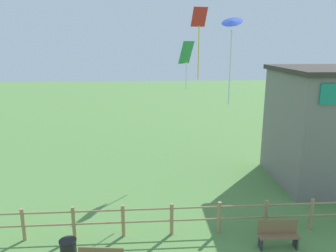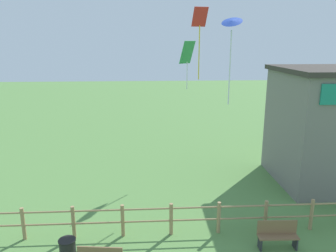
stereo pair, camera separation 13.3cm
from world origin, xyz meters
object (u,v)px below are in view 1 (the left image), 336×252
(trash_bin, at_px, (68,250))
(kite_red_diamond, at_px, (199,29))
(park_bench_by_building, at_px, (278,234))
(kite_green_diamond, at_px, (186,56))
(kite_blue_delta, at_px, (232,29))

(trash_bin, height_order, kite_red_diamond, kite_red_diamond)
(park_bench_by_building, relative_size, trash_bin, 1.94)
(kite_green_diamond, bearing_deg, park_bench_by_building, -74.44)
(park_bench_by_building, xyz_separation_m, kite_red_diamond, (-2.10, 5.86, 7.34))
(park_bench_by_building, bearing_deg, trash_bin, -178.31)
(kite_red_diamond, bearing_deg, park_bench_by_building, -70.30)
(kite_red_diamond, bearing_deg, kite_green_diamond, 95.68)
(park_bench_by_building, relative_size, kite_red_diamond, 0.43)
(trash_bin, xyz_separation_m, kite_red_diamond, (5.31, 6.08, 7.50))
(trash_bin, height_order, kite_blue_delta, kite_blue_delta)
(trash_bin, xyz_separation_m, kite_green_diamond, (5.05, 8.69, 6.15))
(trash_bin, bearing_deg, park_bench_by_building, 1.69)
(kite_red_diamond, distance_m, kite_blue_delta, 3.86)
(park_bench_by_building, height_order, kite_red_diamond, kite_red_diamond)
(park_bench_by_building, xyz_separation_m, kite_blue_delta, (-1.51, 2.05, 7.17))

